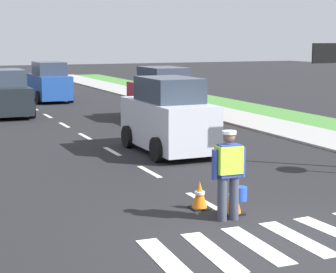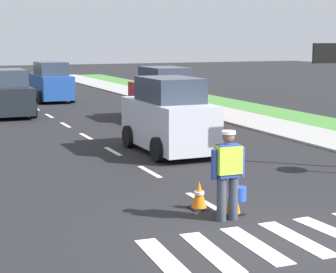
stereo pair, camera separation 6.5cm
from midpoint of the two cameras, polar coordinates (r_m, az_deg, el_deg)
ground_plane at (r=29.75m, az=-12.73°, el=2.64°), size 96.00×96.00×0.00m
sidewalk_right at (r=22.26m, az=11.43°, el=0.52°), size 2.40×72.00×0.14m
crosswalk_stripes at (r=10.21m, az=10.11°, el=-9.78°), size 4.45×1.92×0.01m
lane_center_line at (r=33.86m, az=-14.05°, el=3.38°), size 0.14×46.40×0.01m
road_worker at (r=11.04m, az=5.69°, el=-3.23°), size 0.77×0.37×1.67m
lane_direction_sign at (r=15.90m, az=15.49°, el=5.67°), size 1.16×0.11×3.20m
traffic_cone_near at (r=11.88m, az=2.86°, el=-5.56°), size 0.36×0.36×0.56m
traffic_cone_far at (r=11.57m, az=6.05°, el=-5.79°), size 0.36×0.36×0.64m
car_parked_far at (r=24.52m, az=-0.62°, el=3.88°), size 1.90×4.05×2.18m
car_outgoing_ahead at (r=17.57m, az=-0.10°, el=1.78°), size 1.86×3.84×2.21m
car_oncoming_second at (r=26.93m, az=-15.14°, el=3.87°), size 1.91×3.96×2.00m
car_outgoing_far at (r=32.86m, az=-11.25°, el=5.00°), size 1.88×4.08×2.09m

